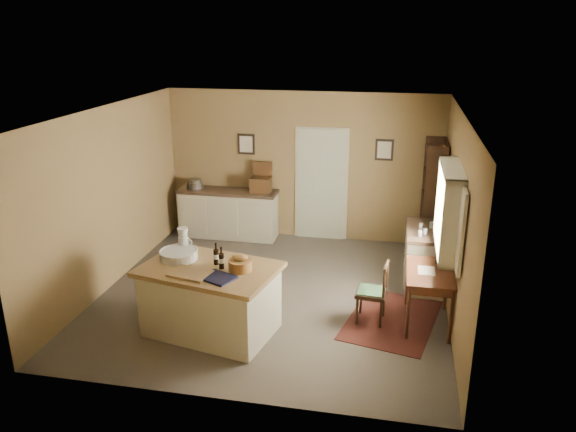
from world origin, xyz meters
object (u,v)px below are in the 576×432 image
sideboard (229,212)px  shelving_unit (435,200)px  desk_chair (371,293)px  right_cabinet (426,257)px  writing_desk (430,278)px  work_island (210,297)px

sideboard → shelving_unit: bearing=-3.1°
desk_chair → right_cabinet: right_cabinet is taller
sideboard → writing_desk: (3.54, -2.62, 0.19)m
right_cabinet → work_island: bearing=-144.7°
work_island → right_cabinet: bearing=47.0°
writing_desk → right_cabinet: size_ratio=0.91×
right_cabinet → shelving_unit: (0.15, 1.21, 0.54)m
work_island → right_cabinet: 3.39m
work_island → writing_desk: size_ratio=1.88×
work_island → right_cabinet: (2.76, 1.96, -0.02)m
sideboard → writing_desk: 4.41m
work_island → shelving_unit: (2.92, 3.16, 0.52)m
work_island → writing_desk: 2.87m
work_island → sideboard: size_ratio=1.01×
work_island → sideboard: (-0.78, 3.36, -0.00)m
sideboard → desk_chair: 3.89m
work_island → shelving_unit: 4.33m
right_cabinet → shelving_unit: 1.33m
sideboard → shelving_unit: 3.74m
sideboard → shelving_unit: shelving_unit is taller
shelving_unit → sideboard: bearing=176.9°
sideboard → desk_chair: (2.80, -2.70, -0.06)m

